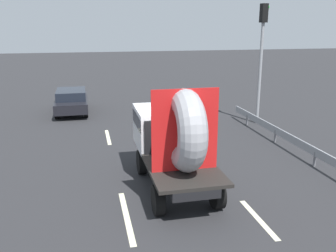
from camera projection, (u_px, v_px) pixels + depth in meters
name	position (u px, v px, depth m)	size (l,w,h in m)	color
ground_plane	(171.00, 178.00, 12.70)	(120.00, 120.00, 0.00)	#28282B
flatbed_truck	(173.00, 135.00, 11.78)	(2.02, 4.83, 3.41)	black
distant_sedan	(72.00, 100.00, 21.80)	(1.82, 4.24, 1.38)	black
traffic_light	(262.00, 48.00, 18.67)	(0.42, 0.36, 6.04)	gray
guardrail	(294.00, 141.00, 15.02)	(0.10, 11.86, 0.71)	gray
lane_dash_left_near	(127.00, 216.00, 10.15)	(2.95, 0.16, 0.01)	beige
lane_dash_left_far	(108.00, 137.00, 17.28)	(2.37, 0.16, 0.01)	beige
lane_dash_right_near	(258.00, 219.00, 10.03)	(2.17, 0.16, 0.01)	beige
lane_dash_right_far	(181.00, 134.00, 17.79)	(2.12, 0.16, 0.01)	beige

